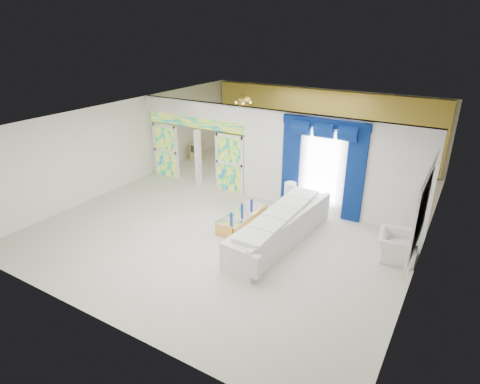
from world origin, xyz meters
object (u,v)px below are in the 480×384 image
Objects in this scene: armchair at (397,246)px; grand_piano at (263,151)px; white_sofa at (281,229)px; coffee_table at (243,219)px; console_table at (298,208)px.

grand_piano is at bearing 43.79° from armchair.
grand_piano reaches higher than armchair.
armchair is 0.51× the size of grand_piano.
white_sofa is 2.92m from armchair.
armchair is at bearing -56.81° from grand_piano.
grand_piano is (-2.19, 5.36, 0.30)m from coffee_table.
console_table is 5.00m from grand_piano.
white_sofa is 1.40m from coffee_table.
console_table is 3.28m from armchair.
white_sofa reaches higher than console_table.
console_table is (-0.29, 1.88, -0.20)m from white_sofa.
grand_piano is at bearing 127.56° from white_sofa.
coffee_table is 1.77× the size of armchair.
coffee_table is at bearing -87.18° from grand_piano.
white_sofa is 4.06× the size of armchair.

